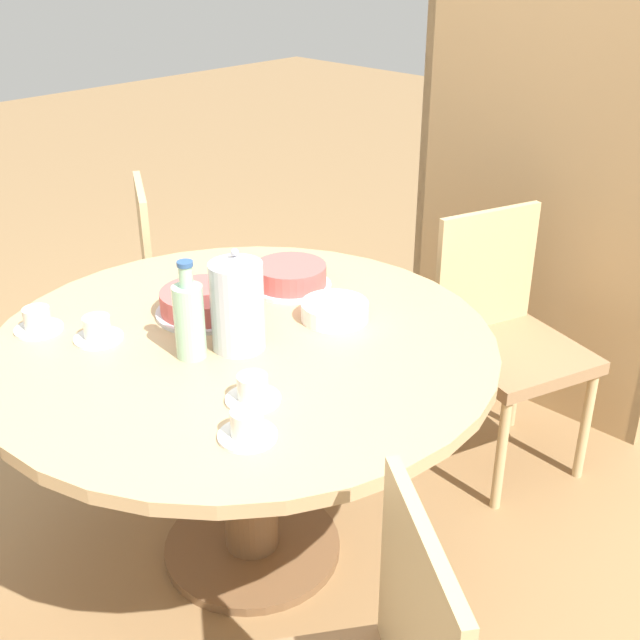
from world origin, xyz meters
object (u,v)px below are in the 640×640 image
Objects in this scene: cup_a at (247,427)px; water_bottle at (189,319)px; cake_main at (203,303)px; bookshelf at (548,198)px; coffee_pot at (237,303)px; chair_d at (506,336)px; cup_b at (253,391)px; cake_second at (290,277)px; cup_d at (98,331)px; chair_a at (186,285)px; cup_c at (38,322)px.

water_bottle is at bearing 159.67° from cup_a.
water_bottle is at bearing -45.45° from cake_main.
coffee_pot is (-0.04, -1.50, 0.06)m from bookshelf.
chair_d is 1.16m from cup_b.
cake_second reaches higher than cup_a.
cup_d is at bearing -170.60° from cup_b.
cake_second is (-0.40, -0.62, 0.29)m from chair_d.
chair_d is at bearing 109.59° from bookshelf.
chair_d is at bearing 66.65° from cup_d.
bookshelf is at bearing 79.83° from cake_main.
chair_a is at bearing 147.95° from cake_main.
cake_main reaches higher than cup_d.
cup_d is at bearing 174.99° from chair_d.
cup_d is at bearing -154.36° from water_bottle.
cup_d is at bearing -141.86° from coffee_pot.
water_bottle is 0.50m from cake_second.
chair_a reaches higher than cup_a.
chair_d reaches higher than cup_c.
coffee_pot is 0.13m from water_bottle.
chair_a is 3.38× the size of water_bottle.
water_bottle reaches higher than cake_second.
chair_a is 0.84m from cake_main.
cup_c is (-0.46, -0.32, -0.10)m from coffee_pot.
water_bottle reaches higher than chair_a.
bookshelf reaches higher than water_bottle.
cake_main is 0.49m from cup_b.
cake_main is at bearing 150.22° from cup_a.
coffee_pot is at bearing 66.50° from water_bottle.
chair_a is 1.09m from water_bottle.
water_bottle is (-0.09, -1.61, 0.04)m from bookshelf.
cup_b is (0.00, -1.13, 0.28)m from chair_d.
cup_a is at bearing 4.77° from cup_c.
chair_a reaches higher than cup_c.
chair_a is 1.42m from bookshelf.
bookshelf is (-0.19, 0.52, 0.32)m from chair_d.
water_bottle reaches higher than cup_c.
coffee_pot is at bearing 38.14° from cup_d.
cake_second is 1.89× the size of cup_b.
water_bottle is at bearing -113.50° from coffee_pot.
chair_d is 1.49m from cup_c.
cup_a is at bearing -1.77° from cup_d.
chair_d is 6.75× the size of cup_a.
cup_c is 0.18m from cup_d.
cake_main is at bearing 165.36° from coffee_pot.
water_bottle is at bearing 173.07° from cup_b.
water_bottle is at bearing 25.64° from cup_d.
cup_c is (-0.50, -1.82, -0.04)m from bookshelf.
cup_a is at bearing -38.09° from coffee_pot.
cake_main is 2.07× the size of cup_c.
bookshelf reaches higher than coffee_pot.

